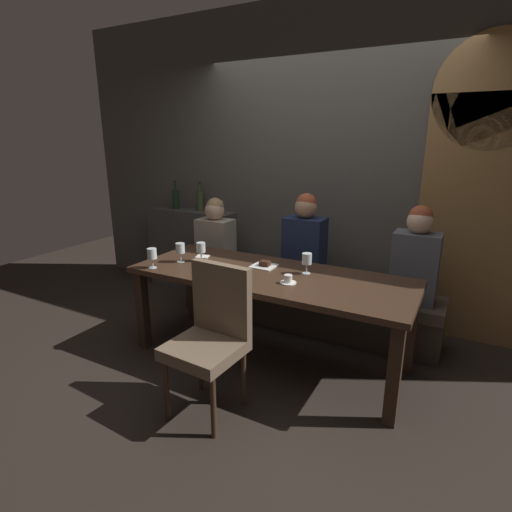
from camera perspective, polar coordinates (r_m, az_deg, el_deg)
ground at (r=3.43m, az=1.89°, el=-14.26°), size 9.00×9.00×0.00m
back_wall_tiled at (r=4.09m, az=9.95°, el=12.69°), size 6.00×0.12×3.00m
arched_door at (r=3.82m, az=29.26°, el=8.58°), size 0.90×0.05×2.55m
back_counter at (r=4.83m, az=-9.05°, el=0.94°), size 1.10×0.28×0.95m
dining_table at (r=3.15m, az=2.00°, el=-4.00°), size 2.20×0.84×0.74m
banquette_bench at (r=3.90m, az=6.55°, el=-6.64°), size 2.50×0.44×0.45m
chair_near_side at (r=2.64m, az=-6.30°, el=-10.48°), size 0.47×0.47×0.98m
diner_redhead at (r=4.14m, az=-5.80°, el=2.96°), size 0.36×0.24×0.73m
diner_bearded at (r=3.68m, az=6.94°, el=2.06°), size 0.36×0.24×0.83m
diner_far_end at (r=3.48m, az=21.81°, el=-0.15°), size 0.36×0.24×0.80m
wine_bottle_dark_red at (r=4.82m, az=-11.36°, el=8.01°), size 0.08×0.08×0.33m
wine_bottle_pale_label at (r=4.65m, az=-7.97°, el=7.88°), size 0.08×0.08×0.33m
wine_glass_center_front at (r=3.10m, az=7.25°, el=-0.46°), size 0.08×0.08×0.16m
wine_glass_end_right at (r=3.32m, az=-14.61°, el=0.26°), size 0.08×0.08×0.16m
wine_glass_center_back at (r=3.43m, az=-10.75°, el=1.04°), size 0.08×0.08×0.16m
wine_glass_far_right at (r=3.42m, az=-7.85°, el=1.14°), size 0.08×0.08×0.16m
espresso_cup at (r=2.91m, az=4.60°, el=-3.40°), size 0.12×0.12×0.06m
dessert_plate at (r=3.27m, az=1.19°, el=-1.31°), size 0.19×0.19×0.05m
folded_napkin at (r=3.57m, az=-7.63°, el=-0.08°), size 0.13×0.13×0.01m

